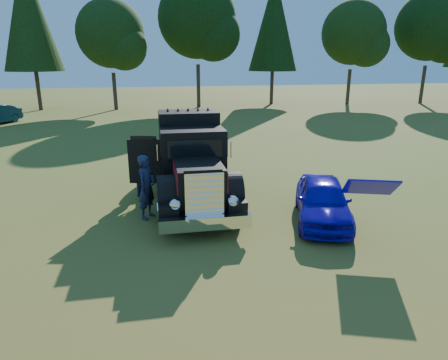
% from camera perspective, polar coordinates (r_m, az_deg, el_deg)
% --- Properties ---
extents(ground, '(120.00, 120.00, 0.00)m').
position_cam_1_polar(ground, '(11.25, -5.11, -8.18)').
color(ground, '#38601C').
rests_on(ground, ground).
extents(treeline, '(72.10, 24.04, 13.84)m').
position_cam_1_polar(treeline, '(38.26, -7.64, 21.34)').
color(treeline, '#2D2116').
rests_on(treeline, ground).
extents(diamond_t_truck, '(3.37, 7.16, 3.00)m').
position_cam_1_polar(diamond_t_truck, '(13.62, -4.64, 2.11)').
color(diamond_t_truck, black).
rests_on(diamond_t_truck, ground).
extents(hotrod_coupe, '(2.66, 4.32, 1.89)m').
position_cam_1_polar(hotrod_coupe, '(12.46, 13.97, -2.78)').
color(hotrod_coupe, '#0A07A3').
rests_on(hotrod_coupe, ground).
extents(spectator_near, '(0.79, 0.87, 2.00)m').
position_cam_1_polar(spectator_near, '(12.41, -10.98, -1.00)').
color(spectator_near, '#202E4C').
rests_on(spectator_near, ground).
extents(spectator_far, '(0.93, 1.06, 1.85)m').
position_cam_1_polar(spectator_far, '(14.64, -11.24, 1.46)').
color(spectator_far, '#1D1F44').
rests_on(spectator_far, ground).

